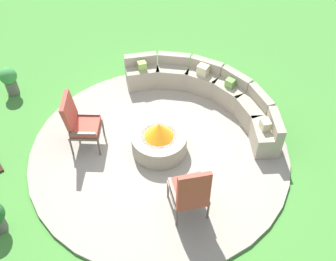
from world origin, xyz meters
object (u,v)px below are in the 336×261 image
object	(u,v)px
lounge_chair_front_left	(79,122)
potted_plant_1	(9,79)
curved_stone_bench	(209,92)
lounge_chair_front_right	(190,191)
fire_pit	(159,141)

from	to	relation	value
lounge_chair_front_left	potted_plant_1	xyz separation A→B (m)	(-2.29, -0.50, -0.26)
potted_plant_1	curved_stone_bench	bearing A→B (deg)	48.27
potted_plant_1	lounge_chair_front_right	bearing A→B (deg)	14.16
curved_stone_bench	lounge_chair_front_left	world-z (taller)	lounge_chair_front_left
lounge_chair_front_right	potted_plant_1	distance (m)	4.78
lounge_chair_front_left	lounge_chair_front_right	xyz separation A→B (m)	(2.33, 0.67, -0.02)
lounge_chair_front_right	potted_plant_1	bearing A→B (deg)	126.51
curved_stone_bench	potted_plant_1	xyz separation A→B (m)	(-2.80, -3.14, 0.03)
fire_pit	lounge_chair_front_right	distance (m)	1.46
curved_stone_bench	lounge_chair_front_right	distance (m)	2.70
lounge_chair_front_right	fire_pit	bearing A→B (deg)	96.39
fire_pit	lounge_chair_front_right	bearing A→B (deg)	-15.95
lounge_chair_front_right	potted_plant_1	size ratio (longest dim) A/B	1.72
fire_pit	potted_plant_1	xyz separation A→B (m)	(-3.25, -1.56, 0.07)
lounge_chair_front_left	potted_plant_1	distance (m)	2.36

